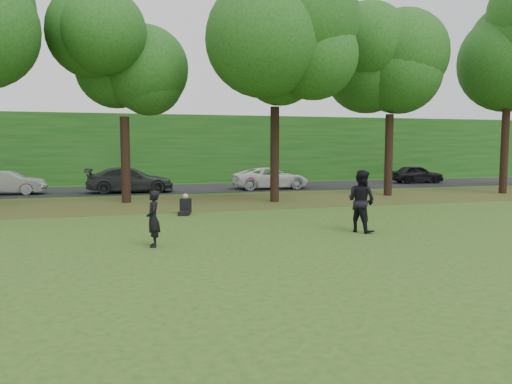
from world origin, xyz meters
TOP-DOWN VIEW (x-y plane):
  - ground at (0.00, 0.00)m, footprint 120.00×120.00m
  - leaf_litter at (0.00, 13.00)m, footprint 60.00×7.00m
  - street at (0.00, 21.00)m, footprint 70.00×7.00m
  - far_hedge at (0.00, 27.00)m, footprint 70.00×3.00m
  - player_left at (-2.61, 2.82)m, footprint 0.38×0.57m
  - player_right at (3.94, 3.37)m, footprint 1.10×1.20m
  - parked_cars at (-0.37, 19.80)m, footprint 37.57×3.83m
  - frisbee at (0.18, 2.71)m, footprint 0.38×0.38m
  - seated_person at (-0.86, 8.97)m, footprint 0.63×0.82m
  - tree_line at (-0.34, 12.94)m, footprint 55.30×7.90m

SIDE VIEW (x-z plane):
  - ground at x=0.00m, z-range 0.00..0.00m
  - leaf_litter at x=0.00m, z-range 0.00..0.01m
  - street at x=0.00m, z-range 0.00..0.02m
  - seated_person at x=-0.86m, z-range -0.10..0.73m
  - parked_cars at x=-0.37m, z-range -0.02..1.42m
  - player_left at x=-2.61m, z-range 0.00..1.53m
  - player_right at x=3.94m, z-range 0.00..1.98m
  - frisbee at x=0.18m, z-range 1.82..1.88m
  - far_hedge at x=0.00m, z-range 0.00..5.00m
  - tree_line at x=-0.34m, z-range 1.69..14.00m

